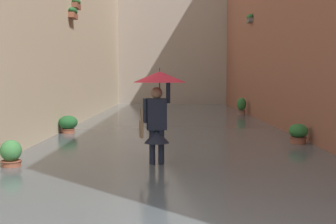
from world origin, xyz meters
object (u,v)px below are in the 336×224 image
person_wading (158,98)px  potted_plant_far_right (11,157)px  potted_plant_near_left (241,107)px  potted_plant_far_left (298,135)px  potted_plant_mid_right (68,125)px

person_wading → potted_plant_far_right: (2.84, 0.28, -1.13)m
person_wading → potted_plant_near_left: person_wading is taller
potted_plant_near_left → potted_plant_far_left: bearing=90.2°
potted_plant_far_left → potted_plant_near_left: (0.03, -9.41, 0.14)m
potted_plant_far_left → potted_plant_far_right: size_ratio=1.00×
potted_plant_mid_right → potted_plant_far_left: potted_plant_mid_right is taller
person_wading → potted_plant_mid_right: 5.95m
potted_plant_mid_right → potted_plant_far_right: bearing=91.2°
person_wading → potted_plant_far_right: 3.07m
person_wading → potted_plant_far_right: bearing=5.5°
person_wading → potted_plant_far_right: person_wading is taller
potted_plant_far_left → potted_plant_far_right: bearing=26.1°
potted_plant_mid_right → potted_plant_far_right: potted_plant_mid_right is taller
potted_plant_far_right → potted_plant_near_left: bearing=-117.0°
potted_plant_far_left → potted_plant_far_right: 7.17m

